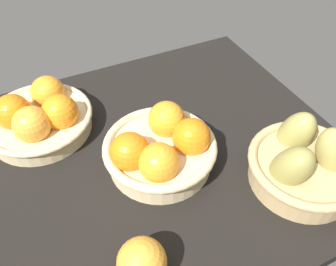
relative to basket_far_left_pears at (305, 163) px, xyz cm
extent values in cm
cube|color=black|center=(24.27, -19.73, -6.23)|extent=(84.00, 72.00, 3.00)
cylinder|color=tan|center=(0.32, 0.49, -1.94)|extent=(20.90, 20.90, 5.59)
torus|color=tan|center=(0.32, 0.49, 0.86)|extent=(22.80, 22.80, 1.90)
ellipsoid|color=olive|center=(5.08, 1.02, 2.31)|extent=(11.85, 12.55, 12.93)
ellipsoid|color=#9E934C|center=(-4.57, 1.98, 2.44)|extent=(12.75, 12.11, 14.38)
ellipsoid|color=#9E934C|center=(-1.72, -5.75, 2.11)|extent=(7.86, 10.51, 14.05)
cylinder|color=#D3BC8C|center=(45.33, -37.60, -2.73)|extent=(23.33, 23.33, 4.00)
torus|color=#D3BC8C|center=(45.33, -37.60, -0.73)|extent=(24.76, 24.76, 1.43)
sphere|color=orange|center=(50.01, -38.77, 1.58)|extent=(8.14, 8.14, 8.14)
sphere|color=orange|center=(41.44, -43.67, 0.67)|extent=(8.14, 8.14, 8.14)
sphere|color=orange|center=(40.50, -34.36, 1.44)|extent=(8.14, 8.14, 8.14)
sphere|color=#F49E33|center=(46.90, -32.80, 1.60)|extent=(8.14, 8.14, 8.14)
cylinder|color=#D3BC8C|center=(24.13, -16.23, -2.16)|extent=(21.87, 21.87, 5.14)
torus|color=#D3BC8C|center=(24.13, -16.23, 0.41)|extent=(23.77, 23.77, 1.90)
sphere|color=orange|center=(30.89, -15.82, 2.18)|extent=(8.04, 8.04, 8.04)
sphere|color=orange|center=(20.52, -20.89, 2.47)|extent=(8.04, 8.04, 8.04)
sphere|color=orange|center=(18.07, -14.22, 2.13)|extent=(8.04, 8.04, 8.04)
sphere|color=orange|center=(26.85, -11.02, 1.93)|extent=(8.04, 8.04, 8.04)
sphere|color=#F49E33|center=(36.92, 4.52, -0.66)|extent=(8.15, 8.15, 8.15)
camera|label=1|loc=(43.53, 28.04, 52.59)|focal=36.84mm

